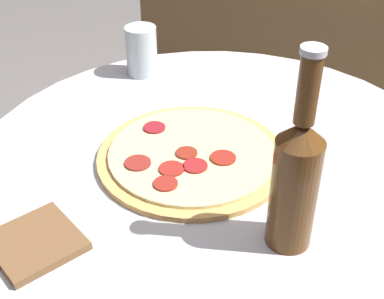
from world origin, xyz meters
TOP-DOWN VIEW (x-y plane):
  - table at (0.00, 0.00)m, footprint 0.84×0.84m
  - pizza at (-0.03, -0.03)m, footprint 0.32×0.32m
  - beer_bottle at (0.17, -0.14)m, footprint 0.06×0.06m
  - pizza_paddle at (-0.14, -0.34)m, footprint 0.15×0.25m
  - drinking_glass at (-0.28, 0.20)m, footprint 0.07×0.07m

SIDE VIEW (x-z plane):
  - table at x=0.00m, z-range 0.20..0.90m
  - pizza_paddle at x=-0.14m, z-range 0.70..0.72m
  - pizza at x=-0.03m, z-range 0.70..0.72m
  - drinking_glass at x=-0.28m, z-range 0.70..0.81m
  - beer_bottle at x=0.17m, z-range 0.67..0.96m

